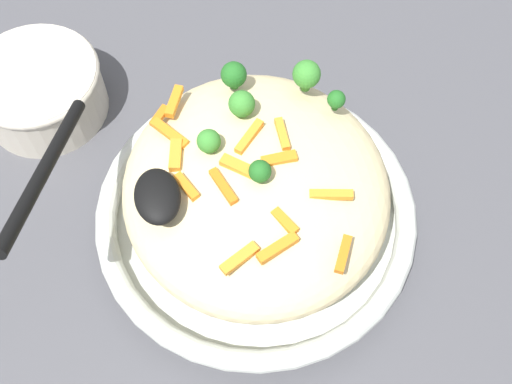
# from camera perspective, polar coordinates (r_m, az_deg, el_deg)

# --- Properties ---
(ground_plane) EXTENTS (2.40, 2.40, 0.00)m
(ground_plane) POSITION_cam_1_polar(r_m,az_deg,el_deg) (0.67, -0.00, -3.25)
(ground_plane) COLOR #4C4C51
(serving_bowl) EXTENTS (0.33, 0.33, 0.05)m
(serving_bowl) POSITION_cam_1_polar(r_m,az_deg,el_deg) (0.65, -0.00, -2.23)
(serving_bowl) COLOR silver
(serving_bowl) RESTS_ON ground_plane
(pasta_mound) EXTENTS (0.27, 0.26, 0.09)m
(pasta_mound) POSITION_cam_1_polar(r_m,az_deg,el_deg) (0.59, -0.00, 0.40)
(pasta_mound) COLOR beige
(pasta_mound) RESTS_ON serving_bowl
(carrot_piece_0) EXTENTS (0.03, 0.01, 0.01)m
(carrot_piece_0) POSITION_cam_1_polar(r_m,az_deg,el_deg) (0.57, 2.42, 5.31)
(carrot_piece_0) COLOR orange
(carrot_piece_0) RESTS_ON pasta_mound
(carrot_piece_1) EXTENTS (0.03, 0.02, 0.01)m
(carrot_piece_1) POSITION_cam_1_polar(r_m,az_deg,el_deg) (0.55, -6.42, 0.50)
(carrot_piece_1) COLOR orange
(carrot_piece_1) RESTS_ON pasta_mound
(carrot_piece_2) EXTENTS (0.04, 0.03, 0.01)m
(carrot_piece_2) POSITION_cam_1_polar(r_m,az_deg,el_deg) (0.58, -7.95, 5.38)
(carrot_piece_2) COLOR orange
(carrot_piece_2) RESTS_ON pasta_mound
(carrot_piece_3) EXTENTS (0.02, 0.04, 0.01)m
(carrot_piece_3) POSITION_cam_1_polar(r_m,az_deg,el_deg) (0.55, 6.93, -0.24)
(carrot_piece_3) COLOR orange
(carrot_piece_3) RESTS_ON pasta_mound
(carrot_piece_4) EXTENTS (0.04, 0.02, 0.01)m
(carrot_piece_4) POSITION_cam_1_polar(r_m,az_deg,el_deg) (0.54, -3.04, 0.55)
(carrot_piece_4) COLOR orange
(carrot_piece_4) RESTS_ON pasta_mound
(carrot_piece_5) EXTENTS (0.03, 0.02, 0.01)m
(carrot_piece_5) POSITION_cam_1_polar(r_m,az_deg,el_deg) (0.57, -7.41, 3.39)
(carrot_piece_5) COLOR orange
(carrot_piece_5) RESTS_ON pasta_mound
(carrot_piece_6) EXTENTS (0.03, 0.02, 0.01)m
(carrot_piece_6) POSITION_cam_1_polar(r_m,az_deg,el_deg) (0.52, 8.03, -5.68)
(carrot_piece_6) COLOR orange
(carrot_piece_6) RESTS_ON pasta_mound
(carrot_piece_7) EXTENTS (0.03, 0.03, 0.01)m
(carrot_piece_7) POSITION_cam_1_polar(r_m,az_deg,el_deg) (0.55, -1.78, 2.67)
(carrot_piece_7) COLOR orange
(carrot_piece_7) RESTS_ON pasta_mound
(carrot_piece_8) EXTENTS (0.01, 0.03, 0.01)m
(carrot_piece_8) POSITION_cam_1_polar(r_m,az_deg,el_deg) (0.56, 2.13, 3.08)
(carrot_piece_8) COLOR orange
(carrot_piece_8) RESTS_ON pasta_mound
(carrot_piece_9) EXTENTS (0.02, 0.02, 0.01)m
(carrot_piece_9) POSITION_cam_1_polar(r_m,az_deg,el_deg) (0.60, -8.86, 6.93)
(carrot_piece_9) COLOR orange
(carrot_piece_9) RESTS_ON pasta_mound
(carrot_piece_10) EXTENTS (0.02, 0.04, 0.01)m
(carrot_piece_10) POSITION_cam_1_polar(r_m,az_deg,el_deg) (0.52, 1.69, -5.22)
(carrot_piece_10) COLOR orange
(carrot_piece_10) RESTS_ON pasta_mound
(carrot_piece_11) EXTENTS (0.02, 0.04, 0.01)m
(carrot_piece_11) POSITION_cam_1_polar(r_m,az_deg,el_deg) (0.52, -1.53, -6.11)
(carrot_piece_11) COLOR orange
(carrot_piece_11) RESTS_ON pasta_mound
(carrot_piece_12) EXTENTS (0.04, 0.02, 0.01)m
(carrot_piece_12) POSITION_cam_1_polar(r_m,az_deg,el_deg) (0.61, -7.53, 8.27)
(carrot_piece_12) COLOR orange
(carrot_piece_12) RESTS_ON pasta_mound
(carrot_piece_13) EXTENTS (0.03, 0.02, 0.01)m
(carrot_piece_13) POSITION_cam_1_polar(r_m,az_deg,el_deg) (0.53, 2.65, -2.75)
(carrot_piece_13) COLOR orange
(carrot_piece_13) RESTS_ON pasta_mound
(carrot_piece_14) EXTENTS (0.03, 0.03, 0.01)m
(carrot_piece_14) POSITION_cam_1_polar(r_m,az_deg,el_deg) (0.57, -0.45, 5.14)
(carrot_piece_14) COLOR orange
(carrot_piece_14) RESTS_ON pasta_mound
(broccoli_floret_0) EXTENTS (0.03, 0.03, 0.03)m
(broccoli_floret_0) POSITION_cam_1_polar(r_m,az_deg,el_deg) (0.60, 4.67, 10.71)
(broccoli_floret_0) COLOR #377928
(broccoli_floret_0) RESTS_ON pasta_mound
(broccoli_floret_1) EXTENTS (0.02, 0.02, 0.02)m
(broccoli_floret_1) POSITION_cam_1_polar(r_m,az_deg,el_deg) (0.54, 0.34, 1.90)
(broccoli_floret_1) COLOR #205B1C
(broccoli_floret_1) RESTS_ON pasta_mound
(broccoli_floret_2) EXTENTS (0.02, 0.02, 0.02)m
(broccoli_floret_2) POSITION_cam_1_polar(r_m,az_deg,el_deg) (0.59, 7.40, 8.43)
(broccoli_floret_2) COLOR #205B1C
(broccoli_floret_2) RESTS_ON pasta_mound
(broccoli_floret_3) EXTENTS (0.03, 0.03, 0.03)m
(broccoli_floret_3) POSITION_cam_1_polar(r_m,az_deg,el_deg) (0.58, -1.23, 8.12)
(broccoli_floret_3) COLOR #377928
(broccoli_floret_3) RESTS_ON pasta_mound
(broccoli_floret_4) EXTENTS (0.02, 0.02, 0.03)m
(broccoli_floret_4) POSITION_cam_1_polar(r_m,az_deg,el_deg) (0.56, -4.37, 4.66)
(broccoli_floret_4) COLOR #377928
(broccoli_floret_4) RESTS_ON pasta_mound
(broccoli_floret_5) EXTENTS (0.03, 0.03, 0.03)m
(broccoli_floret_5) POSITION_cam_1_polar(r_m,az_deg,el_deg) (0.60, -1.67, 10.78)
(broccoli_floret_5) COLOR #205B1C
(broccoli_floret_5) RESTS_ON pasta_mound
(serving_spoon) EXTENTS (0.18, 0.14, 0.08)m
(serving_spoon) POSITION_cam_1_polar(r_m,az_deg,el_deg) (0.53, -13.02, 0.56)
(serving_spoon) COLOR black
(serving_spoon) RESTS_ON pasta_mound
(companion_bowl) EXTENTS (0.15, 0.15, 0.07)m
(companion_bowl) POSITION_cam_1_polar(r_m,az_deg,el_deg) (0.76, -19.30, 8.98)
(companion_bowl) COLOR beige
(companion_bowl) RESTS_ON ground_plane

